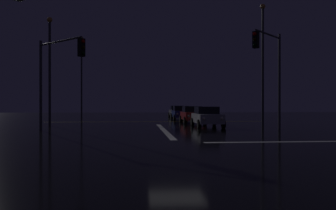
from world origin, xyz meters
name	(u,v)px	position (x,y,z in m)	size (l,w,h in m)	color
ground	(177,144)	(0.00, 0.00, -0.05)	(120.00, 120.00, 0.10)	black
stop_line_north	(164,130)	(0.00, 7.80, 0.00)	(0.35, 13.32, 0.01)	white
centre_line_ns	(155,122)	(0.00, 19.40, 0.00)	(22.00, 0.15, 0.01)	yellow
sedan_silver	(207,117)	(3.55, 10.88, 0.80)	(2.02, 4.33, 1.57)	#B7B7BC
sedan_red	(192,114)	(3.33, 16.80, 0.80)	(2.02, 4.33, 1.57)	maroon
sedan_blue	(181,113)	(3.09, 23.52, 0.80)	(2.02, 4.33, 1.57)	navy
sedan_gray	(177,112)	(3.35, 30.00, 0.80)	(2.02, 4.33, 1.57)	slate
traffic_signal_nw	(57,66)	(-6.81, 6.81, 4.16)	(3.49, 3.49, 5.98)	#4C4C51
traffic_signal_ne	(270,62)	(7.12, 7.12, 4.58)	(2.92, 2.92, 6.71)	#4C4C51
streetlamp_left_far	(82,72)	(-8.90, 29.40, 5.90)	(0.44, 0.44, 10.39)	#424247
streetlamp_right_near	(263,56)	(8.90, 13.40, 5.88)	(0.44, 0.44, 10.34)	#424247
streetlamp_left_near	(50,63)	(-8.90, 13.40, 5.11)	(0.44, 0.44, 8.84)	#424247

